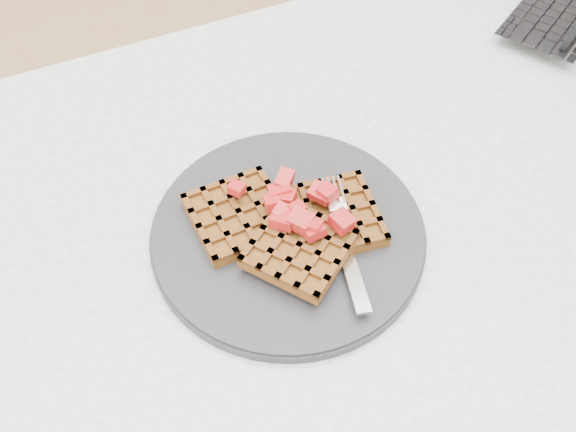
# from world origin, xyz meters

# --- Properties ---
(ground) EXTENTS (4.00, 4.00, 0.00)m
(ground) POSITION_xyz_m (0.00, 0.00, 0.00)
(ground) COLOR tan
(ground) RESTS_ON ground
(table) EXTENTS (1.20, 0.80, 0.75)m
(table) POSITION_xyz_m (0.00, 0.00, 0.64)
(table) COLOR silver
(table) RESTS_ON ground
(plate) EXTENTS (0.31, 0.31, 0.02)m
(plate) POSITION_xyz_m (-0.15, -0.01, 0.76)
(plate) COLOR black
(plate) RESTS_ON table
(waffles) EXTENTS (0.20, 0.19, 0.03)m
(waffles) POSITION_xyz_m (-0.15, -0.02, 0.78)
(waffles) COLOR brown
(waffles) RESTS_ON plate
(strawberry_pile) EXTENTS (0.15, 0.15, 0.02)m
(strawberry_pile) POSITION_xyz_m (-0.15, -0.01, 0.80)
(strawberry_pile) COLOR #8D0407
(strawberry_pile) RESTS_ON waffles
(fork) EXTENTS (0.07, 0.18, 0.02)m
(fork) POSITION_xyz_m (-0.10, -0.06, 0.77)
(fork) COLOR silver
(fork) RESTS_ON plate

